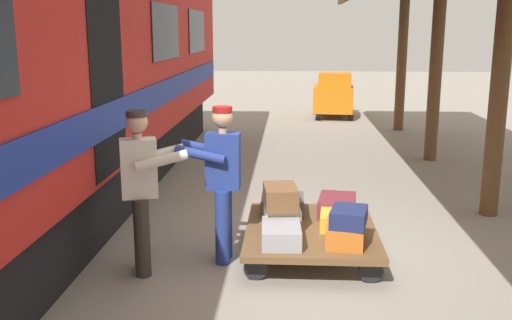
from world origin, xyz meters
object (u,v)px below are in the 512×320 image
Objects in this scene: suitcase_orange_carryall at (344,234)px; porter_in_overalls at (221,179)px; suitcase_yellow_case at (340,220)px; suitcase_cream_canvas at (282,216)px; suitcase_gray_aluminum at (281,234)px; luggage_cart at (311,231)px; suitcase_brown_leather at (280,196)px; suitcase_slate_roller at (283,205)px; baggage_tug at (334,96)px; suitcase_burgundy_valise at (337,206)px; porter_by_door at (142,187)px; suitcase_navy_fabric at (349,217)px.

suitcase_orange_carryall is 0.30× the size of porter_in_overalls.
suitcase_yellow_case is 0.50m from suitcase_orange_carryall.
suitcase_cream_canvas is 0.80× the size of suitcase_gray_aluminum.
suitcase_orange_carryall is (-0.65, 0.50, -0.02)m from suitcase_cream_canvas.
luggage_cart is 3.88× the size of suitcase_yellow_case.
suitcase_brown_leather is at bearing -87.72° from suitcase_gray_aluminum.
porter_in_overalls reaches higher than luggage_cart.
suitcase_cream_canvas reaches higher than luggage_cart.
suitcase_gray_aluminum is 1.01m from suitcase_slate_roller.
porter_in_overalls reaches higher than baggage_tug.
suitcase_brown_leather reaches higher than suitcase_burgundy_valise.
luggage_cart is 10.64m from baggage_tug.
suitcase_gray_aluminum is (0.33, 0.50, 0.14)m from luggage_cart.
baggage_tug is (-1.31, -10.09, 0.21)m from suitcase_slate_roller.
suitcase_slate_roller is 0.99× the size of suitcase_orange_carryall.
luggage_cart is at bearing -160.98° from porter_by_door.
suitcase_gray_aluminum is 1.26× the size of suitcase_yellow_case.
porter_by_door is at bearing 2.73° from suitcase_orange_carryall.
suitcase_burgundy_valise is 2.40m from porter_by_door.
suitcase_gray_aluminum is at bearing 57.08° from luggage_cart.
suitcase_brown_leather is 0.70m from porter_in_overalls.
porter_by_door is 0.96× the size of baggage_tug.
luggage_cart is at bearing 0.00° from suitcase_yellow_case.
luggage_cart is at bearing 180.00° from suitcase_cream_canvas.
luggage_cart is 0.73m from suitcase_navy_fabric.
suitcase_cream_canvas is 0.84m from porter_in_overalls.
porter_in_overalls is at bearing 13.47° from luggage_cart.
suitcase_brown_leather is 10.71m from baggage_tug.
porter_in_overalls is at bearing 48.62° from suitcase_slate_roller.
suitcase_navy_fabric reaches higher than suitcase_slate_roller.
baggage_tug is at bearing -100.28° from porter_in_overalls.
suitcase_yellow_case is at bearing -142.33° from suitcase_gray_aluminum.
luggage_cart is 3.86× the size of suitcase_cream_canvas.
suitcase_navy_fabric is at bearing 124.34° from luggage_cart.
suitcase_slate_roller is 0.60m from suitcase_brown_leather.
suitcase_burgundy_valise is at bearing -142.33° from suitcase_cream_canvas.
luggage_cart is at bearing 57.08° from suitcase_burgundy_valise.
suitcase_orange_carryall is at bearing 86.59° from baggage_tug.
suitcase_slate_roller is at bearing 0.00° from suitcase_burgundy_valise.
suitcase_navy_fabric is (-0.04, 1.03, 0.20)m from suitcase_burgundy_valise.
luggage_cart is at bearing -166.53° from porter_in_overalls.
luggage_cart is 0.54m from suitcase_brown_leather.
porter_by_door is at bearing 37.88° from suitcase_slate_roller.
baggage_tug is (-1.31, -11.09, 0.21)m from suitcase_gray_aluminum.
porter_by_door is (2.11, 0.07, 0.31)m from suitcase_navy_fabric.
suitcase_burgundy_valise is 0.90m from suitcase_brown_leather.
suitcase_orange_carryall is at bearing 145.15° from suitcase_brown_leather.
suitcase_cream_canvas is 0.28× the size of porter_in_overalls.
suitcase_brown_leather is at bearing -34.92° from suitcase_navy_fabric.
porter_in_overalls reaches higher than suitcase_gray_aluminum.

